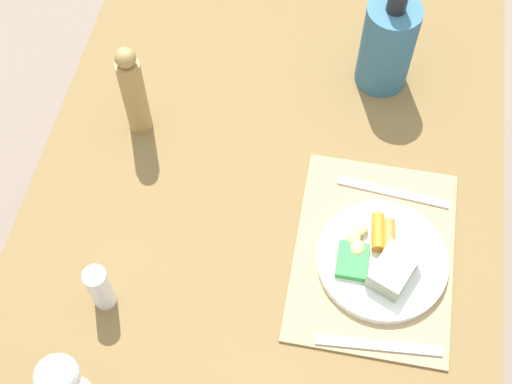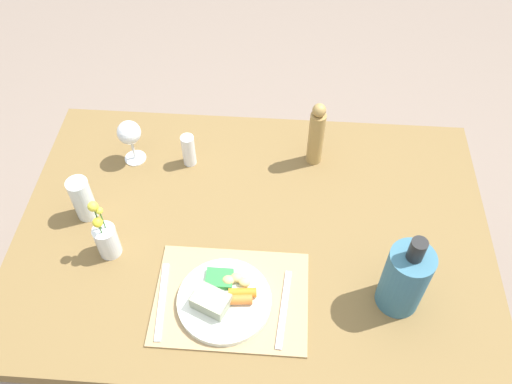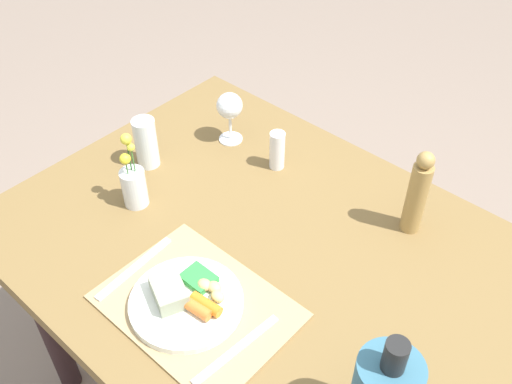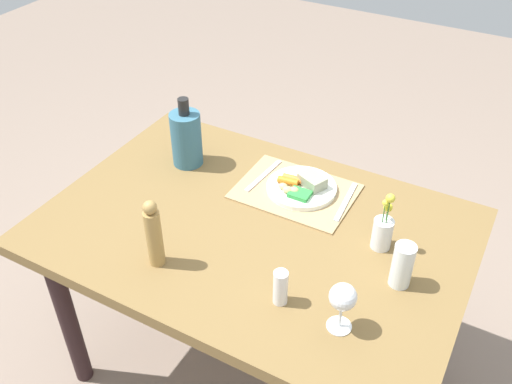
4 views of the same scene
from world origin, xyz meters
TOP-DOWN VIEW (x-y plane):
  - ground_plane at (0.00, 0.00)m, footprint 8.00×8.00m
  - dining_table at (0.00, 0.00)m, footprint 1.34×0.92m
  - placemat at (-0.04, -0.22)m, footprint 0.39×0.29m
  - dinner_plate at (-0.06, -0.23)m, footprint 0.24×0.24m
  - fork at (-0.21, -0.25)m, footprint 0.03×0.22m
  - knife at (0.10, -0.24)m, footprint 0.03×0.22m
  - pepper_mill at (0.17, 0.28)m, footprint 0.05×0.05m
  - salt_shaker at (-0.21, 0.24)m, footprint 0.04×0.04m
  - cooler_bottle at (0.38, -0.19)m, footprint 0.11×0.11m
  - wine_glass at (-0.39, 0.25)m, footprint 0.07×0.07m

SIDE VIEW (x-z plane):
  - ground_plane at x=0.00m, z-range 0.00..0.00m
  - dining_table at x=0.00m, z-range 0.28..1.02m
  - placemat at x=-0.04m, z-range 0.74..0.75m
  - fork at x=-0.21m, z-range 0.75..0.75m
  - knife at x=0.10m, z-range 0.75..0.75m
  - dinner_plate at x=-0.06m, z-range 0.73..0.79m
  - salt_shaker at x=-0.21m, z-range 0.74..0.85m
  - cooler_bottle at x=0.38m, z-range 0.72..0.98m
  - wine_glass at x=-0.39m, z-range 0.77..0.92m
  - pepper_mill at x=0.17m, z-range 0.74..0.96m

